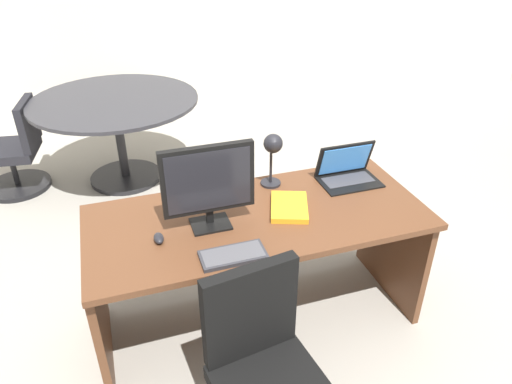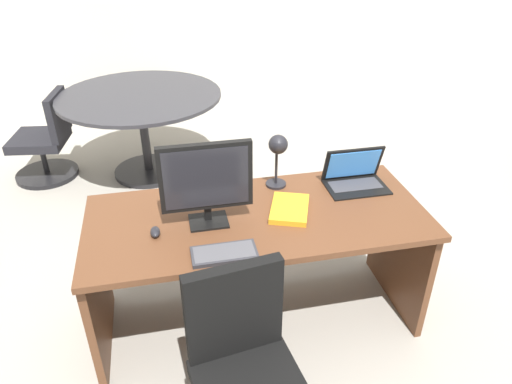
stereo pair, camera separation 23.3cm
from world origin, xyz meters
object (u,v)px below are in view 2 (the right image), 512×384
(keyboard, at_px, (224,253))
(book, at_px, (289,209))
(laptop, at_px, (354,174))
(desk, at_px, (256,242))
(meeting_chair_near, at_px, (47,145))
(monitor, at_px, (206,180))
(desk_lamp, at_px, (278,151))
(meeting_table, at_px, (142,114))
(mouse, at_px, (155,232))

(keyboard, xyz_separation_m, book, (0.40, 0.31, 0.00))
(laptop, xyz_separation_m, keyboard, (-0.86, -0.51, -0.06))
(desk, relative_size, meeting_chair_near, 2.27)
(monitor, distance_m, laptop, 0.94)
(keyboard, bearing_deg, laptop, 30.85)
(monitor, bearing_deg, desk, 13.95)
(monitor, relative_size, book, 1.38)
(laptop, distance_m, desk_lamp, 0.49)
(desk, xyz_separation_m, book, (0.18, -0.05, 0.23))
(keyboard, distance_m, meeting_chair_near, 2.83)
(desk, relative_size, meeting_table, 1.28)
(laptop, bearing_deg, desk, -166.09)
(desk, relative_size, book, 5.39)
(desk_lamp, xyz_separation_m, meeting_chair_near, (-1.67, 1.91, -0.68))
(laptop, height_order, mouse, laptop)
(book, bearing_deg, keyboard, -142.95)
(laptop, xyz_separation_m, book, (-0.45, -0.21, -0.05))
(desk, relative_size, laptop, 5.16)
(desk, height_order, monitor, monitor)
(mouse, bearing_deg, monitor, 11.79)
(meeting_table, bearing_deg, monitor, -80.45)
(laptop, relative_size, keyboard, 1.13)
(laptop, height_order, desk_lamp, desk_lamp)
(laptop, distance_m, meeting_chair_near, 2.94)
(desk_lamp, bearing_deg, meeting_table, 113.77)
(desk, distance_m, book, 0.30)
(desk, xyz_separation_m, meeting_table, (-0.61, 2.00, 0.05))
(laptop, bearing_deg, mouse, -166.58)
(desk, xyz_separation_m, laptop, (0.63, 0.16, 0.29))
(meeting_table, bearing_deg, meeting_chair_near, 171.75)
(laptop, bearing_deg, meeting_chair_near, 137.15)
(desk, bearing_deg, keyboard, -122.57)
(desk, xyz_separation_m, keyboard, (-0.23, -0.36, 0.23))
(monitor, distance_m, book, 0.50)
(mouse, distance_m, meeting_chair_near, 2.49)
(mouse, height_order, meeting_table, mouse)
(desk_lamp, relative_size, book, 0.99)
(monitor, distance_m, desk_lamp, 0.52)
(meeting_table, height_order, meeting_chair_near, meeting_chair_near)
(mouse, xyz_separation_m, book, (0.72, 0.07, -0.00))
(desk, xyz_separation_m, monitor, (-0.26, -0.07, 0.47))
(keyboard, relative_size, mouse, 3.58)
(laptop, distance_m, book, 0.50)
(desk_lamp, bearing_deg, meeting_chair_near, 131.13)
(desk, distance_m, monitor, 0.54)
(mouse, xyz_separation_m, desk_lamp, (0.71, 0.34, 0.22))
(meeting_chair_near, bearing_deg, book, -52.44)
(monitor, relative_size, desk_lamp, 1.40)
(monitor, distance_m, keyboard, 0.38)
(keyboard, distance_m, mouse, 0.39)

